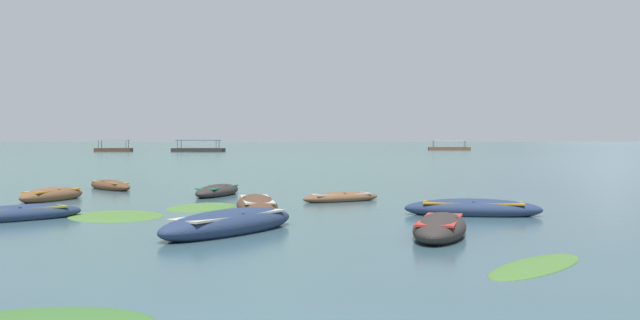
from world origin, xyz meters
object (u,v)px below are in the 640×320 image
rowboat_3 (52,195)px  ferry_1 (114,149)px  rowboat_9 (218,191)px  ferry_0 (449,148)px  rowboat_1 (341,198)px  rowboat_5 (230,224)px  rowboat_6 (110,186)px  rowboat_4 (17,214)px  rowboat_7 (257,205)px  rowboat_8 (440,228)px  rowboat_2 (473,209)px  ferry_2 (198,150)px

rowboat_3 → ferry_1: size_ratio=0.46×
rowboat_9 → ferry_0: bearing=74.3°
rowboat_3 → rowboat_9: bearing=20.3°
rowboat_1 → ferry_0: 132.23m
rowboat_5 → rowboat_6: 16.46m
rowboat_5 → ferry_0: bearing=76.2°
rowboat_6 → rowboat_9: bearing=-32.3°
rowboat_4 → rowboat_7: rowboat_7 is taller
rowboat_6 → rowboat_7: (7.65, -9.77, 0.03)m
rowboat_7 → ferry_0: size_ratio=0.46×
rowboat_3 → rowboat_4: rowboat_3 is taller
rowboat_5 → rowboat_8: (5.09, -0.70, -0.02)m
rowboat_6 → ferry_1: ferry_1 is taller
rowboat_1 → rowboat_8: size_ratio=0.86×
rowboat_8 → ferry_1: size_ratio=0.53×
ferry_1 → rowboat_4: bearing=-74.8°
rowboat_1 → rowboat_2: rowboat_2 is taller
rowboat_9 → ferry_2: ferry_2 is taller
rowboat_4 → rowboat_6: (-0.97, 12.04, 0.00)m
rowboat_8 → rowboat_9: rowboat_8 is taller
rowboat_8 → ferry_1: bearing=109.9°
rowboat_6 → rowboat_5: bearing=-63.3°
rowboat_6 → rowboat_7: rowboat_7 is taller
rowboat_6 → ferry_2: bearing=97.4°
rowboat_8 → ferry_2: 120.22m
rowboat_9 → rowboat_6: bearing=147.7°
rowboat_4 → ferry_0: 140.34m
ferry_0 → rowboat_7: bearing=-104.2°
rowboat_1 → rowboat_7: size_ratio=0.73×
rowboat_8 → rowboat_5: bearing=172.2°
rowboat_9 → ferry_0: 130.86m
rowboat_8 → ferry_2: ferry_2 is taller
rowboat_3 → ferry_2: ferry_2 is taller
rowboat_1 → rowboat_5: rowboat_5 is taller
ferry_1 → rowboat_8: bearing=-70.1°
ferry_1 → rowboat_9: bearing=-71.4°
rowboat_8 → rowboat_9: size_ratio=1.00×
rowboat_3 → rowboat_9: 6.38m
rowboat_2 → ferry_1: bearing=111.4°
rowboat_4 → rowboat_9: (4.54, 8.55, 0.01)m
rowboat_2 → rowboat_9: (-8.83, 7.48, -0.02)m
rowboat_5 → rowboat_6: rowboat_5 is taller
rowboat_4 → rowboat_9: bearing=62.0°
rowboat_2 → rowboat_4: size_ratio=1.23×
rowboat_2 → rowboat_6: 18.05m
rowboat_1 → rowboat_4: size_ratio=0.94×
rowboat_3 → rowboat_5: size_ratio=0.74×
rowboat_7 → ferry_1: (-38.19, 113.38, 0.24)m
rowboat_1 → rowboat_8: bearing=-78.0°
rowboat_5 → rowboat_7: bearing=87.0°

